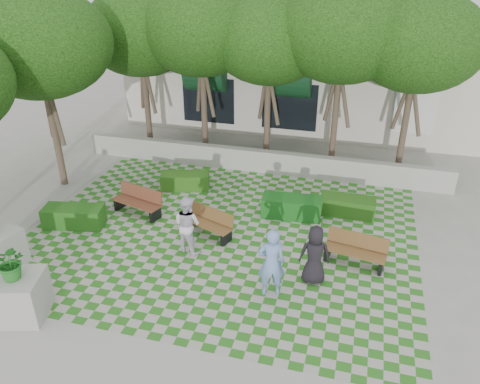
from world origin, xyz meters
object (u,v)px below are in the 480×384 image
(hedge_midleft, at_px, (185,181))
(planter_front, at_px, (18,288))
(bench_west, at_px, (138,202))
(person_dark, at_px, (315,255))
(hedge_east, at_px, (347,206))
(bench_mid, at_px, (209,223))
(hedge_midright, at_px, (291,207))
(hedge_west, at_px, (74,216))
(person_blue, at_px, (271,263))
(person_white, at_px, (187,224))
(bench_east, at_px, (355,250))

(hedge_midleft, bearing_deg, planter_front, -99.53)
(bench_west, xyz_separation_m, person_dark, (6.26, -2.14, 0.39))
(hedge_east, xyz_separation_m, hedge_midleft, (-6.06, 0.38, -0.01))
(bench_west, height_order, hedge_midleft, bench_west)
(bench_mid, bearing_deg, hedge_east, 52.14)
(hedge_midright, distance_m, person_dark, 3.59)
(person_dark, bearing_deg, bench_west, -29.69)
(hedge_east, height_order, hedge_west, hedge_west)
(person_blue, bearing_deg, hedge_east, -126.56)
(person_white, bearing_deg, hedge_east, -122.89)
(hedge_midright, distance_m, hedge_midleft, 4.36)
(hedge_east, bearing_deg, bench_east, -81.81)
(hedge_east, bearing_deg, bench_mid, -148.92)
(hedge_midleft, height_order, hedge_west, hedge_west)
(bench_west, distance_m, hedge_east, 7.14)
(bench_west, relative_size, hedge_east, 1.03)
(bench_west, height_order, hedge_east, bench_west)
(bench_mid, distance_m, hedge_midright, 2.98)
(bench_mid, height_order, hedge_midleft, bench_mid)
(hedge_midright, xyz_separation_m, hedge_midleft, (-4.24, 1.00, -0.03))
(bench_mid, relative_size, hedge_east, 0.96)
(hedge_east, distance_m, person_dark, 4.05)
(bench_east, xyz_separation_m, hedge_midright, (-2.23, 2.22, -0.09))
(bench_west, bearing_deg, bench_mid, 2.42)
(bench_mid, height_order, person_white, person_white)
(hedge_midright, height_order, hedge_west, hedge_midright)
(bench_mid, height_order, hedge_midright, bench_mid)
(hedge_midright, distance_m, planter_front, 8.63)
(person_blue, relative_size, person_dark, 1.15)
(hedge_midleft, xyz_separation_m, person_white, (1.62, -3.85, 0.59))
(planter_front, height_order, person_blue, planter_front)
(hedge_midright, bearing_deg, bench_west, -166.57)
(planter_front, bearing_deg, bench_west, 85.35)
(bench_west, height_order, person_blue, person_blue)
(hedge_east, distance_m, planter_front, 10.32)
(bench_west, distance_m, person_blue, 6.05)
(person_white, bearing_deg, person_blue, 173.92)
(hedge_west, xyz_separation_m, planter_front, (1.22, -4.11, 0.48))
(person_white, bearing_deg, hedge_west, 14.35)
(bench_east, distance_m, person_dark, 1.59)
(bench_east, height_order, bench_west, bench_west)
(planter_front, xyz_separation_m, person_white, (2.90, 3.76, 0.08))
(bench_mid, distance_m, hedge_east, 4.82)
(hedge_west, bearing_deg, hedge_midright, 20.41)
(bench_west, xyz_separation_m, planter_front, (-0.44, -5.40, 0.36))
(bench_mid, bearing_deg, bench_east, 16.68)
(person_blue, relative_size, person_white, 1.08)
(hedge_east, height_order, hedge_midright, hedge_midright)
(hedge_midright, relative_size, person_blue, 1.02)
(bench_west, xyz_separation_m, hedge_west, (-1.66, -1.30, -0.12))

